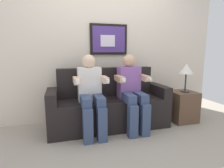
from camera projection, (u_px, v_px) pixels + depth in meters
ground_plane at (115, 135)px, 2.54m from camera, size 5.45×5.45×0.00m
back_wall_assembly at (102, 43)px, 3.04m from camera, size 4.19×0.10×2.60m
couch at (109, 107)px, 2.79m from camera, size 1.79×0.58×0.90m
person_on_left at (91, 92)px, 2.50m from camera, size 0.46×0.56×1.11m
person_on_right at (132, 89)px, 2.67m from camera, size 0.46×0.56×1.11m
side_table_right at (182, 106)px, 3.04m from camera, size 0.40×0.40×0.50m
table_lamp at (186, 70)px, 2.92m from camera, size 0.22×0.22×0.46m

